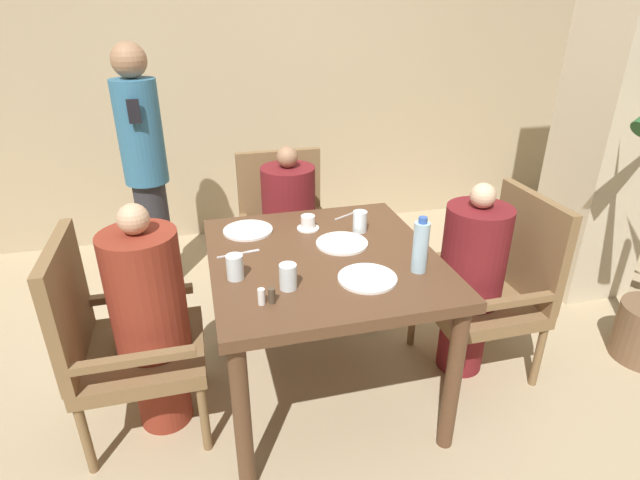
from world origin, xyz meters
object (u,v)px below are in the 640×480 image
object	(u,v)px
teacup_with_saucer	(308,223)
plate_dessert_center	(367,278)
chair_far_side	(285,227)
standing_host	(145,165)
water_bottle	(420,246)
diner_in_far_chair	(289,230)
chair_left_side	(116,337)
plate_main_left	(248,230)
glass_tall_mid	(360,221)
glass_tall_far	(235,267)
chair_right_side	(496,282)
plate_main_right	(342,243)
glass_tall_near	(288,277)
diner_in_left_chair	(151,319)
diner_in_right_chair	(470,279)

from	to	relation	value
teacup_with_saucer	plate_dessert_center	bearing A→B (deg)	-77.44
chair_far_side	standing_host	xyz separation A→B (m)	(-0.83, 0.37, 0.37)
standing_host	teacup_with_saucer	size ratio (longest dim) A/B	14.43
chair_far_side	water_bottle	xyz separation A→B (m)	(0.36, -1.20, 0.39)
diner_in_far_chair	standing_host	distance (m)	1.03
chair_left_side	teacup_with_saucer	bearing A→B (deg)	17.65
chair_far_side	plate_main_left	size ratio (longest dim) A/B	3.92
standing_host	glass_tall_mid	bearing A→B (deg)	-46.50
plate_main_left	glass_tall_far	distance (m)	0.47
diner_in_far_chair	water_bottle	xyz separation A→B (m)	(0.36, -1.05, 0.35)
plate_main_left	glass_tall_mid	bearing A→B (deg)	-14.13
chair_left_side	water_bottle	world-z (taller)	water_bottle
chair_right_side	plate_main_left	world-z (taller)	chair_right_side
chair_right_side	plate_main_right	size ratio (longest dim) A/B	3.92
plate_main_left	water_bottle	size ratio (longest dim) A/B	0.99
glass_tall_near	chair_far_side	bearing A→B (deg)	80.25
standing_host	glass_tall_far	world-z (taller)	standing_host
diner_in_left_chair	glass_tall_near	bearing A→B (deg)	-23.26
plate_dessert_center	chair_far_side	bearing A→B (deg)	95.66
chair_far_side	plate_main_left	bearing A→B (deg)	-115.49
diner_in_left_chair	glass_tall_near	world-z (taller)	diner_in_left_chair
water_bottle	glass_tall_far	world-z (taller)	water_bottle
standing_host	glass_tall_near	world-z (taller)	standing_host
diner_in_far_chair	glass_tall_near	size ratio (longest dim) A/B	10.15
diner_in_left_chair	glass_tall_far	world-z (taller)	diner_in_left_chair
water_bottle	glass_tall_mid	size ratio (longest dim) A/B	2.34
standing_host	chair_right_side	bearing A→B (deg)	-37.19
chair_far_side	plate_main_right	world-z (taller)	chair_far_side
chair_far_side	glass_tall_far	distance (m)	1.19
teacup_with_saucer	glass_tall_far	world-z (taller)	glass_tall_far
plate_main_left	glass_tall_mid	distance (m)	0.56
glass_tall_near	glass_tall_far	world-z (taller)	same
diner_in_left_chair	diner_in_far_chair	size ratio (longest dim) A/B	1.03
glass_tall_near	plate_main_right	bearing A→B (deg)	45.45
diner_in_right_chair	glass_tall_near	xyz separation A→B (m)	(-0.98, -0.24, 0.29)
plate_main_left	diner_in_far_chair	bearing A→B (deg)	57.68
diner_in_right_chair	glass_tall_mid	world-z (taller)	diner_in_right_chair
standing_host	teacup_with_saucer	distance (m)	1.33
diner_in_left_chair	plate_main_left	xyz separation A→B (m)	(0.48, 0.34, 0.22)
chair_left_side	glass_tall_near	xyz separation A→B (m)	(0.72, -0.24, 0.33)
diner_in_far_chair	standing_host	xyz separation A→B (m)	(-0.83, 0.52, 0.32)
chair_far_side	diner_in_right_chair	world-z (taller)	diner_in_right_chair
glass_tall_far	teacup_with_saucer	bearing A→B (deg)	45.44
glass_tall_near	teacup_with_saucer	bearing A→B (deg)	69.16
diner_in_far_chair	standing_host	size ratio (longest dim) A/B	0.66
chair_right_side	glass_tall_mid	world-z (taller)	chair_right_side
diner_in_left_chair	plate_main_right	size ratio (longest dim) A/B	4.49
chair_right_side	plate_dessert_center	world-z (taller)	chair_right_side
teacup_with_saucer	standing_host	bearing A→B (deg)	128.48
chair_far_side	plate_main_left	world-z (taller)	chair_far_side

